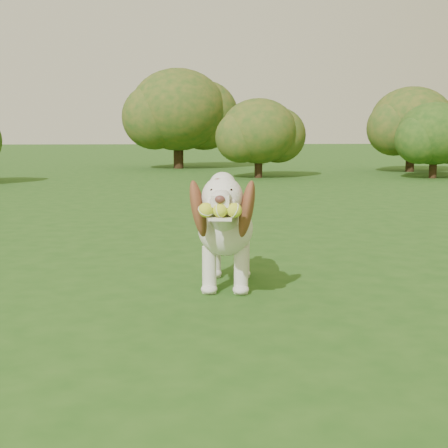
{
  "coord_description": "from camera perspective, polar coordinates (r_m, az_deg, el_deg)",
  "views": [
    {
      "loc": [
        -0.07,
        -3.27,
        0.92
      ],
      "look_at": [
        0.21,
        0.07,
        0.42
      ],
      "focal_mm": 50.0,
      "sensor_mm": 36.0,
      "label": 1
    }
  ],
  "objects": [
    {
      "name": "dog",
      "position": [
        3.61,
        0.21,
        -0.1
      ],
      "size": [
        0.46,
        1.09,
        0.71
      ],
      "rotation": [
        0.0,
        0.0,
        -0.14
      ],
      "color": "white",
      "rests_on": "ground"
    },
    {
      "name": "shrub_f",
      "position": [
        14.7,
        16.78,
        8.93
      ],
      "size": [
        1.83,
        1.83,
        1.89
      ],
      "color": "#382314",
      "rests_on": "ground"
    },
    {
      "name": "shrub_i",
      "position": [
        15.37,
        -4.23,
        10.37
      ],
      "size": [
        2.32,
        2.32,
        2.41
      ],
      "color": "#382314",
      "rests_on": "ground"
    },
    {
      "name": "ground",
      "position": [
        3.4,
        -3.42,
        -7.17
      ],
      "size": [
        80.0,
        80.0,
        0.0
      ],
      "primitive_type": "plane",
      "color": "#224E16",
      "rests_on": "ground"
    },
    {
      "name": "shrub_d",
      "position": [
        12.8,
        18.7,
        7.83
      ],
      "size": [
        1.41,
        1.41,
        1.46
      ],
      "color": "#382314",
      "rests_on": "ground"
    },
    {
      "name": "shrub_c",
      "position": [
        12.3,
        3.19,
        8.47
      ],
      "size": [
        1.49,
        1.49,
        1.54
      ],
      "color": "#382314",
      "rests_on": "ground"
    }
  ]
}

